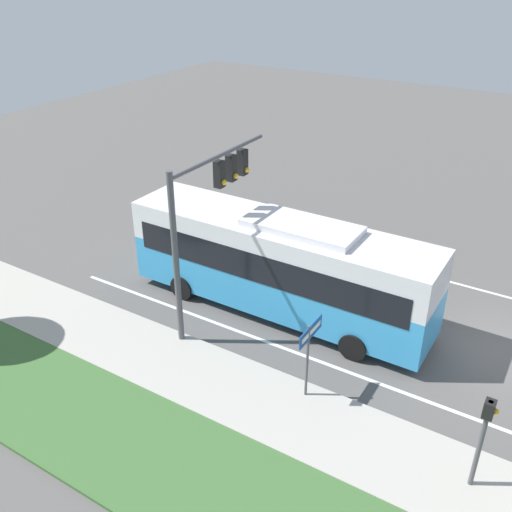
{
  "coord_description": "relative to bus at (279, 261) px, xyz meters",
  "views": [
    {
      "loc": [
        -16.98,
        -1.07,
        11.67
      ],
      "look_at": [
        -1.61,
        8.4,
        1.91
      ],
      "focal_mm": 40.0,
      "sensor_mm": 36.0,
      "label": 1
    }
  ],
  "objects": [
    {
      "name": "street_sign",
      "position": [
        -3.54,
        -2.98,
        -0.2
      ],
      "size": [
        1.33,
        0.08,
        2.55
      ],
      "color": "#4C4C51",
      "rests_on": "ground_plane"
    },
    {
      "name": "signal_gantry",
      "position": [
        -1.55,
        1.83,
        2.38
      ],
      "size": [
        5.19,
        0.41,
        6.03
      ],
      "color": "#4C4C51",
      "rests_on": "ground_plane"
    },
    {
      "name": "ground_plane",
      "position": [
        1.7,
        -7.39,
        -2.02
      ],
      "size": [
        80.0,
        80.0,
        0.0
      ],
      "primitive_type": "plane",
      "color": "#565451"
    },
    {
      "name": "bus",
      "position": [
        0.0,
        0.0,
        0.0
      ],
      "size": [
        2.68,
        11.12,
        3.7
      ],
      "color": "#3393D1",
      "rests_on": "ground_plane"
    },
    {
      "name": "pedestrian_signal",
      "position": [
        -4.32,
        -7.88,
        -0.12
      ],
      "size": [
        0.28,
        0.34,
        2.76
      ],
      "color": "#4C4C51",
      "rests_on": "ground_plane"
    },
    {
      "name": "sidewalk",
      "position": [
        -4.5,
        -7.39,
        -1.96
      ],
      "size": [
        2.8,
        80.0,
        0.12
      ],
      "color": "#ADA89E",
      "rests_on": "ground_plane"
    },
    {
      "name": "lane_divider_near",
      "position": [
        -1.9,
        -7.39,
        -2.01
      ],
      "size": [
        0.14,
        30.0,
        0.01
      ],
      "color": "silver",
      "rests_on": "ground_plane"
    }
  ]
}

